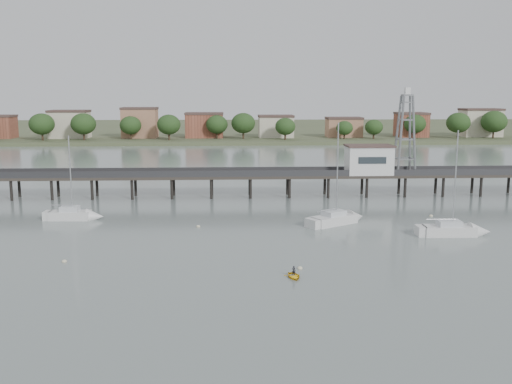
% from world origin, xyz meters
% --- Properties ---
extents(ground_plane, '(500.00, 500.00, 0.00)m').
position_xyz_m(ground_plane, '(0.00, 0.00, 0.00)').
color(ground_plane, slate).
rests_on(ground_plane, ground).
extents(pier, '(150.00, 5.00, 5.50)m').
position_xyz_m(pier, '(0.00, 60.00, 3.79)').
color(pier, '#2D2823').
rests_on(pier, ground).
extents(pier_building, '(8.40, 5.40, 5.30)m').
position_xyz_m(pier_building, '(25.00, 60.00, 6.67)').
color(pier_building, silver).
rests_on(pier_building, ground).
extents(lattice_tower, '(3.20, 3.20, 15.50)m').
position_xyz_m(lattice_tower, '(31.50, 60.00, 11.10)').
color(lattice_tower, slate).
rests_on(lattice_tower, ground).
extents(sailboat_d, '(8.98, 2.80, 14.68)m').
position_xyz_m(sailboat_d, '(30.15, 30.37, 0.64)').
color(sailboat_d, silver).
rests_on(sailboat_d, ground).
extents(sailboat_c, '(9.35, 7.35, 15.35)m').
position_xyz_m(sailboat_c, '(15.99, 38.34, 0.63)').
color(sailboat_c, silver).
rests_on(sailboat_c, ground).
extents(sailboat_f, '(8.01, 2.60, 13.14)m').
position_xyz_m(sailboat_f, '(-22.67, 42.25, 0.64)').
color(sailboat_f, silver).
rests_on(sailboat_f, ground).
extents(yellow_dinghy, '(1.78, 0.75, 2.42)m').
position_xyz_m(yellow_dinghy, '(6.28, 14.06, 0.00)').
color(yellow_dinghy, yellow).
rests_on(yellow_dinghy, ground).
extents(dinghy_occupant, '(0.65, 1.05, 0.24)m').
position_xyz_m(dinghy_occupant, '(6.28, 14.06, 0.00)').
color(dinghy_occupant, black).
rests_on(dinghy_occupant, ground).
extents(mooring_buoys, '(85.89, 25.69, 0.39)m').
position_xyz_m(mooring_buoys, '(3.30, 29.19, 0.08)').
color(mooring_buoys, beige).
rests_on(mooring_buoys, ground).
extents(far_shore, '(500.00, 170.00, 10.40)m').
position_xyz_m(far_shore, '(0.36, 239.58, 0.95)').
color(far_shore, '#475133').
rests_on(far_shore, ground).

